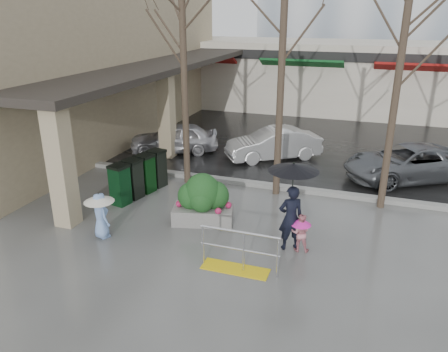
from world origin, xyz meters
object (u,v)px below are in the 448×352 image
Objects in this scene: news_boxes at (139,176)px; car_b at (273,144)px; child_pink at (301,230)px; car_a at (174,138)px; tree_west at (183,31)px; car_c at (408,163)px; tree_mideast at (403,44)px; planter at (203,199)px; handrail at (238,256)px; woman at (292,199)px; child_blue at (100,211)px; tree_midwest at (283,28)px.

car_b is (3.30, 5.09, -0.02)m from news_boxes.
car_a is at bearing -52.05° from child_pink.
tree_west reaches higher than car_c.
car_a is at bearing 160.08° from tree_mideast.
car_b is (0.59, 6.30, -0.07)m from planter.
car_a is (-5.28, 7.85, 0.25)m from handrail.
tree_west reaches higher than handrail.
woman is 6.96m from car_c.
handrail is 0.29× the size of tree_mideast.
news_boxes is at bearing -168.43° from tree_mideast.
tree_west is 6.22m from child_blue.
news_boxes reaches higher than car_c.
child_pink is 0.54× the size of planter.
car_a reaches higher than child_blue.
child_blue reaches higher than child_pink.
tree_midwest reaches higher than car_b.
news_boxes is at bearing -25.81° from child_pink.
child_blue is (-4.85, -1.03, -0.61)m from woman.
car_a is at bearing 121.93° from planter.
car_c is (7.90, 7.24, -0.13)m from child_blue.
child_blue is 8.48m from car_b.
tree_west reaches higher than car_b.
car_c is (5.07, -0.75, 0.00)m from car_b.
child_pink is (0.27, -0.02, -0.81)m from woman.
planter is 0.41× the size of car_c.
child_pink is 6.82m from car_c.
tree_midwest reaches higher than planter.
car_b is at bearing -78.34° from child_blue.
car_b is at bearing 104.55° from tree_midwest.
tree_west reaches higher than news_boxes.
woman is at bearing -18.19° from car_b.
planter is at bearing -20.53° from child_pink.
tree_west is (-3.36, 4.80, 4.71)m from handrail.
news_boxes reaches higher than child_pink.
car_b is (4.20, 0.50, 0.00)m from car_a.
tree_west is 6.50m from tree_mideast.
tree_midwest is 5.96m from child_pink.
child_blue is at bearing -68.42° from news_boxes.
car_c is at bearing 62.29° from handrail.
woman is at bearing -11.64° from child_pink.
news_boxes is at bearing -49.68° from child_blue.
planter is at bearing -150.26° from tree_mideast.
car_c is at bearing 39.78° from news_boxes.
car_c is (5.66, 5.54, -0.07)m from planter.
handrail is 0.82× the size of woman.
child_pink is (1.21, 1.37, 0.19)m from handrail.
woman is 2.33× the size of child_pink.
tree_mideast is 6.92m from planter.
child_pink is 5.90m from news_boxes.
woman reaches higher than child_pink.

